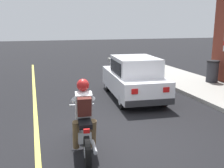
% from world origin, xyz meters
% --- Properties ---
extents(ground_plane, '(80.00, 80.00, 0.00)m').
position_xyz_m(ground_plane, '(0.00, 0.00, 0.00)').
color(ground_plane, black).
extents(sidewalk_curb, '(2.60, 22.00, 0.14)m').
position_xyz_m(sidewalk_curb, '(5.14, 3.00, 0.07)').
color(sidewalk_curb, '#9E9B93').
rests_on(sidewalk_curb, ground).
extents(lane_stripe, '(0.12, 19.80, 0.01)m').
position_xyz_m(lane_stripe, '(-1.80, 3.00, 0.00)').
color(lane_stripe, '#D1C64C').
rests_on(lane_stripe, ground).
extents(motorcycle_with_rider, '(0.61, 2.02, 1.62)m').
position_xyz_m(motorcycle_with_rider, '(-0.81, -0.37, 0.68)').
color(motorcycle_with_rider, black).
rests_on(motorcycle_with_rider, ground).
extents(car_hatchback, '(1.94, 3.90, 1.57)m').
position_xyz_m(car_hatchback, '(1.76, 3.23, 0.77)').
color(car_hatchback, black).
rests_on(car_hatchback, ground).
extents(trash_bin, '(0.56, 0.56, 0.98)m').
position_xyz_m(trash_bin, '(5.99, 4.25, 0.64)').
color(trash_bin, '#2D2D33').
rests_on(trash_bin, sidewalk_curb).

